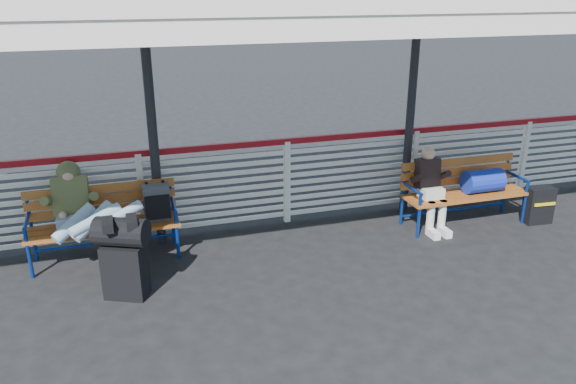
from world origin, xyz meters
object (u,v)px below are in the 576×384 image
object	(u,v)px
bench_left	(119,212)
traveler_man	(88,214)
bench_right	(472,184)
companion_person	(431,188)
suitcase_side	(539,205)
luggage_stack	(123,255)

from	to	relation	value
bench_left	traveler_man	size ratio (longest dim) A/B	1.10
bench_right	companion_person	bearing A→B (deg)	-179.02
bench_right	bench_left	bearing A→B (deg)	175.46
companion_person	suitcase_side	distance (m)	1.66
traveler_man	suitcase_side	bearing A→B (deg)	-3.24
bench_left	companion_person	world-z (taller)	companion_person
bench_left	traveler_man	xyz separation A→B (m)	(-0.34, -0.35, 0.15)
suitcase_side	companion_person	bearing A→B (deg)	173.83
bench_right	suitcase_side	xyz separation A→B (m)	(0.93, -0.31, -0.32)
bench_left	suitcase_side	bearing A→B (deg)	-6.87
bench_right	suitcase_side	world-z (taller)	bench_right
bench_right	companion_person	world-z (taller)	companion_person
luggage_stack	traveler_man	xyz separation A→B (m)	(-0.35, 0.69, 0.24)
bench_left	traveler_man	world-z (taller)	traveler_man
companion_person	suitcase_side	size ratio (longest dim) A/B	2.13
luggage_stack	companion_person	world-z (taller)	companion_person
bench_right	traveler_man	distance (m)	5.13
suitcase_side	luggage_stack	bearing A→B (deg)	-172.20
suitcase_side	bench_right	bearing A→B (deg)	166.05
companion_person	traveler_man	bearing A→B (deg)	179.42
companion_person	bench_right	bearing A→B (deg)	0.98
bench_right	luggage_stack	bearing A→B (deg)	-172.24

